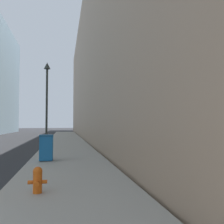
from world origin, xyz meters
name	(u,v)px	position (x,y,z in m)	size (l,w,h in m)	color
sidewalk_right	(67,144)	(5.70, 18.00, 0.08)	(3.56, 60.00, 0.16)	#9E998E
building_right_stone	(130,69)	(13.58, 26.00, 8.65)	(12.00, 60.00, 17.31)	#9E7F66
fire_hydrant	(38,179)	(4.86, 2.34, 0.49)	(0.46, 0.34, 0.64)	#D15614
trash_bin	(46,147)	(4.70, 7.73, 0.76)	(0.60, 0.65, 1.17)	#19609E
lamppost	(47,96)	(4.42, 11.76, 3.51)	(0.39, 0.39, 5.47)	#2D332D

